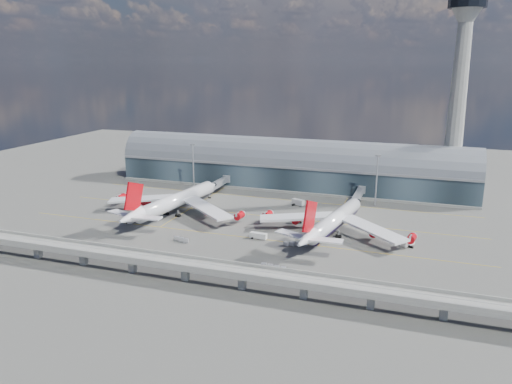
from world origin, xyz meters
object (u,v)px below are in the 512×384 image
(service_truck_2, at_px, (258,236))
(service_truck_4, at_px, (299,219))
(cargo_train_0, at_px, (181,240))
(cargo_train_2, at_px, (295,244))
(floodlight_mast_right, at_px, (377,179))
(service_truck_0, at_px, (132,220))
(airliner_right, at_px, (333,222))
(service_truck_3, at_px, (408,242))
(airliner_left, at_px, (174,202))
(service_truck_5, at_px, (298,202))
(floodlight_mast_left, at_px, (193,165))
(service_truck_1, at_px, (142,210))
(cargo_train_1, at_px, (273,267))
(control_tower, at_px, (458,98))

(service_truck_2, distance_m, service_truck_4, 28.57)
(cargo_train_0, height_order, cargo_train_2, cargo_train_0)
(service_truck_2, height_order, cargo_train_0, service_truck_2)
(floodlight_mast_right, distance_m, service_truck_0, 118.97)
(service_truck_4, xyz_separation_m, cargo_train_2, (6.00, -29.58, -0.73))
(airliner_right, relative_size, service_truck_4, 12.26)
(service_truck_4, bearing_deg, airliner_right, -20.59)
(service_truck_3, relative_size, cargo_train_0, 0.93)
(airliner_left, bearing_deg, floodlight_mast_right, 35.95)
(service_truck_2, height_order, service_truck_3, service_truck_3)
(service_truck_3, height_order, service_truck_5, service_truck_3)
(service_truck_0, bearing_deg, service_truck_2, -12.24)
(service_truck_5, distance_m, cargo_train_2, 56.75)
(airliner_right, height_order, service_truck_0, airliner_right)
(service_truck_2, bearing_deg, airliner_right, -57.60)
(floodlight_mast_left, bearing_deg, service_truck_3, -24.49)
(service_truck_1, distance_m, cargo_train_0, 44.94)
(service_truck_1, xyz_separation_m, service_truck_2, (63.28, -15.02, -0.34))
(floodlight_mast_left, distance_m, cargo_train_1, 119.88)
(airliner_right, bearing_deg, service_truck_0, -161.56)
(service_truck_1, distance_m, service_truck_2, 65.04)
(service_truck_3, xyz_separation_m, cargo_train_2, (-41.58, -14.18, -0.75))
(service_truck_3, bearing_deg, service_truck_0, -145.14)
(cargo_train_2, bearing_deg, service_truck_4, 29.39)
(airliner_left, bearing_deg, service_truck_3, 4.08)
(service_truck_4, bearing_deg, service_truck_0, -146.68)
(floodlight_mast_right, bearing_deg, service_truck_4, -127.68)
(airliner_left, bearing_deg, cargo_train_2, -10.39)
(control_tower, relative_size, floodlight_mast_right, 4.01)
(floodlight_mast_right, bearing_deg, cargo_train_0, -131.02)
(floodlight_mast_left, bearing_deg, service_truck_0, -89.92)
(service_truck_2, height_order, service_truck_4, service_truck_4)
(floodlight_mast_left, bearing_deg, service_truck_4, -28.58)
(floodlight_mast_left, relative_size, airliner_right, 0.37)
(floodlight_mast_right, bearing_deg, service_truck_1, -154.09)
(service_truck_3, bearing_deg, floodlight_mast_left, -174.33)
(service_truck_2, bearing_deg, service_truck_5, 0.79)
(service_truck_4, height_order, cargo_train_0, service_truck_4)
(floodlight_mast_right, relative_size, service_truck_5, 3.84)
(service_truck_0, xyz_separation_m, cargo_train_1, (74.95, -29.18, -0.55))
(service_truck_5, bearing_deg, airliner_left, 146.53)
(cargo_train_0, bearing_deg, service_truck_2, -79.08)
(airliner_right, distance_m, service_truck_2, 31.68)
(service_truck_1, height_order, cargo_train_1, service_truck_1)
(cargo_train_2, bearing_deg, service_truck_0, 104.56)
(control_tower, height_order, service_truck_5, control_tower)
(floodlight_mast_right, relative_size, cargo_train_2, 2.77)
(service_truck_0, height_order, service_truck_4, service_truck_4)
(floodlight_mast_left, height_order, service_truck_0, floodlight_mast_left)
(service_truck_4, bearing_deg, cargo_train_0, -120.27)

